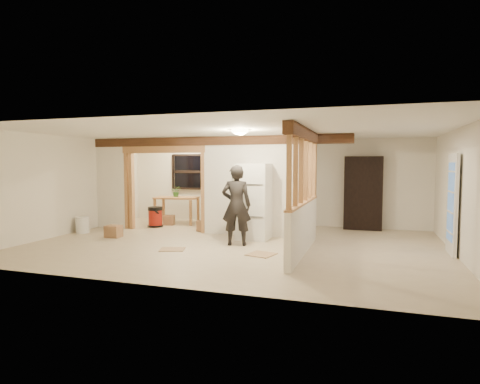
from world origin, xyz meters
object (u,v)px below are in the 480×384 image
(work_table, at_px, (177,210))
(bookshelf, at_px, (363,193))
(woman, at_px, (236,205))
(shop_vac, at_px, (155,217))
(refrigerator, at_px, (254,201))

(work_table, bearing_deg, bookshelf, -3.91)
(woman, height_order, shop_vac, woman)
(woman, distance_m, work_table, 3.76)
(refrigerator, xyz_separation_m, woman, (-0.16, -0.84, -0.01))
(shop_vac, bearing_deg, work_table, 69.43)
(refrigerator, bearing_deg, bookshelf, 42.22)
(woman, height_order, bookshelf, bookshelf)
(shop_vac, xyz_separation_m, bookshelf, (5.65, 1.32, 0.71))
(woman, relative_size, bookshelf, 0.89)
(refrigerator, height_order, bookshelf, bookshelf)
(work_table, distance_m, shop_vac, 0.83)
(work_table, xyz_separation_m, shop_vac, (-0.29, -0.77, -0.11))
(woman, xyz_separation_m, shop_vac, (-3.03, 1.75, -0.60))
(woman, bearing_deg, work_table, -55.71)
(bookshelf, bearing_deg, woman, -130.41)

